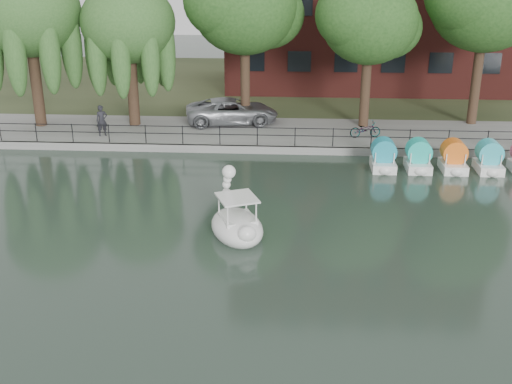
# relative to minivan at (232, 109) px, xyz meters

# --- Properties ---
(ground_plane) EXTENTS (120.00, 120.00, 0.00)m
(ground_plane) POSITION_rel_minivan_xyz_m (1.76, -17.55, -1.27)
(ground_plane) COLOR #324239
(promenade) EXTENTS (40.00, 6.00, 0.40)m
(promenade) POSITION_rel_minivan_xyz_m (1.76, -1.55, -1.07)
(promenade) COLOR gray
(promenade) RESTS_ON ground_plane
(kerb) EXTENTS (40.00, 0.25, 0.40)m
(kerb) POSITION_rel_minivan_xyz_m (1.76, -4.50, -1.07)
(kerb) COLOR gray
(kerb) RESTS_ON ground_plane
(land_strip) EXTENTS (60.00, 22.00, 0.36)m
(land_strip) POSITION_rel_minivan_xyz_m (1.76, 12.45, -1.09)
(land_strip) COLOR #47512D
(land_strip) RESTS_ON ground_plane
(railing) EXTENTS (32.00, 0.05, 1.00)m
(railing) POSITION_rel_minivan_xyz_m (1.76, -4.30, -0.12)
(railing) COLOR black
(railing) RESTS_ON promenade
(willow_left) EXTENTS (5.88, 5.88, 9.01)m
(willow_left) POSITION_rel_minivan_xyz_m (-11.24, -1.05, 5.61)
(willow_left) COLOR #473323
(willow_left) RESTS_ON promenade
(willow_mid) EXTENTS (5.32, 5.32, 8.15)m
(willow_mid) POSITION_rel_minivan_xyz_m (-5.74, -0.55, 4.98)
(willow_mid) COLOR #473323
(willow_mid) RESTS_ON promenade
(broadleaf_center) EXTENTS (6.00, 6.00, 9.25)m
(broadleaf_center) POSITION_rel_minivan_xyz_m (0.76, 0.45, 5.80)
(broadleaf_center) COLOR #473323
(broadleaf_center) RESTS_ON promenade
(broadleaf_right) EXTENTS (5.40, 5.40, 8.32)m
(broadleaf_right) POSITION_rel_minivan_xyz_m (7.76, -0.05, 5.12)
(broadleaf_right) COLOR #473323
(broadleaf_right) RESTS_ON promenade
(broadleaf_far) EXTENTS (6.30, 6.30, 9.71)m
(broadleaf_far) POSITION_rel_minivan_xyz_m (14.26, 0.95, 6.13)
(broadleaf_far) COLOR #473323
(broadleaf_far) RESTS_ON promenade
(minivan) EXTENTS (3.92, 6.63, 1.73)m
(minivan) POSITION_rel_minivan_xyz_m (0.00, 0.00, 0.00)
(minivan) COLOR gray
(minivan) RESTS_ON promenade
(bicycle) EXTENTS (0.92, 1.80, 1.00)m
(bicycle) POSITION_rel_minivan_xyz_m (7.62, -2.47, -0.37)
(bicycle) COLOR gray
(bicycle) RESTS_ON promenade
(pedestrian) EXTENTS (0.86, 0.76, 1.98)m
(pedestrian) POSITION_rel_minivan_xyz_m (-6.96, -3.04, 0.12)
(pedestrian) COLOR black
(pedestrian) RESTS_ON promenade
(swan_boat) EXTENTS (2.84, 3.44, 2.51)m
(swan_boat) POSITION_rel_minivan_xyz_m (1.59, -14.77, -0.72)
(swan_boat) COLOR white
(swan_boat) RESTS_ON ground_plane
(pedal_boat_row) EXTENTS (9.65, 1.70, 1.40)m
(pedal_boat_row) POSITION_rel_minivan_xyz_m (12.37, -6.66, -0.66)
(pedal_boat_row) COLOR white
(pedal_boat_row) RESTS_ON ground_plane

